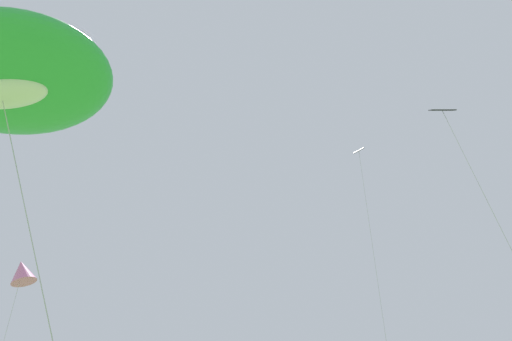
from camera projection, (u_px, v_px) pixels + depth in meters
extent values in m
ellipsoid|color=green|center=(10.00, 76.00, 15.88)|extent=(6.69, 7.21, 1.57)
ellipsoid|color=white|center=(2.00, 93.00, 15.42)|extent=(2.19, 2.73, 0.56)
cone|color=pink|center=(22.00, 272.00, 28.95)|extent=(1.95, 1.73, 1.55)
cube|color=black|center=(442.00, 110.00, 23.64)|extent=(1.16, 1.15, 0.83)
cube|color=black|center=(359.00, 151.00, 35.11)|extent=(0.62, 0.90, 0.71)
cylinder|color=#B2B2B7|center=(386.00, 340.00, 26.00)|extent=(2.11, 0.61, 25.49)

